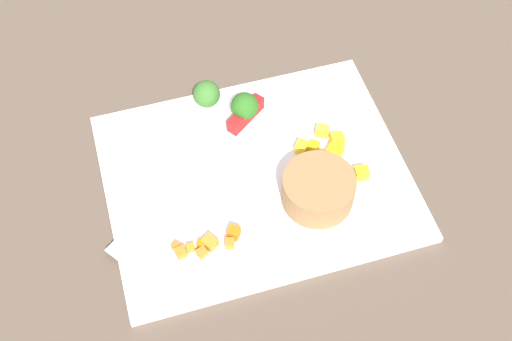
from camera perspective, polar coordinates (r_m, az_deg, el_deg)
name	(u,v)px	position (r m, az deg, el deg)	size (l,w,h in m)	color
ground_plane	(256,179)	(0.97, 0.00, -0.73)	(4.00, 4.00, 0.00)	brown
cutting_board	(256,177)	(0.96, 0.00, -0.53)	(0.44, 0.35, 0.01)	white
prep_bowl	(318,190)	(0.92, 5.46, -1.67)	(0.10, 0.10, 0.05)	olive
chef_knife	(221,141)	(0.98, -3.09, 2.61)	(0.28, 0.21, 0.02)	silver
carrot_dice_0	(230,243)	(0.89, -2.31, -6.39)	(0.01, 0.01, 0.01)	orange
carrot_dice_1	(190,248)	(0.90, -5.76, -6.74)	(0.01, 0.01, 0.01)	orange
carrot_dice_2	(202,253)	(0.89, -4.73, -7.17)	(0.01, 0.01, 0.01)	orange
carrot_dice_3	(210,243)	(0.90, -4.06, -6.29)	(0.02, 0.02, 0.01)	orange
carrot_dice_4	(176,246)	(0.90, -7.00, -6.57)	(0.01, 0.01, 0.01)	orange
carrot_dice_5	(234,233)	(0.90, -1.95, -5.45)	(0.02, 0.02, 0.02)	orange
carrot_dice_6	(181,252)	(0.89, -6.58, -7.11)	(0.01, 0.01, 0.01)	orange
carrot_dice_7	(201,244)	(0.90, -4.79, -6.43)	(0.01, 0.01, 0.01)	orange
pepper_dice_0	(302,147)	(0.98, 4.02, 2.07)	(0.02, 0.02, 0.02)	yellow
pepper_dice_1	(336,153)	(0.98, 6.97, 1.50)	(0.02, 0.02, 0.02)	yellow
pepper_dice_2	(320,159)	(0.97, 5.58, 0.98)	(0.02, 0.02, 0.02)	yellow
pepper_dice_3	(337,139)	(0.99, 7.11, 2.73)	(0.02, 0.02, 0.02)	yellow
pepper_dice_4	(362,173)	(0.96, 9.20, -0.22)	(0.02, 0.02, 0.02)	yellow
pepper_dice_5	(314,147)	(0.98, 5.06, 2.10)	(0.02, 0.01, 0.01)	yellow
pepper_dice_6	(323,131)	(1.00, 5.84, 3.45)	(0.02, 0.02, 0.02)	yellow
broccoli_floret_0	(245,106)	(1.00, -0.99, 5.62)	(0.04, 0.04, 0.05)	#97BA57
broccoli_floret_1	(207,94)	(1.02, -4.34, 6.66)	(0.04, 0.04, 0.05)	#89B554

